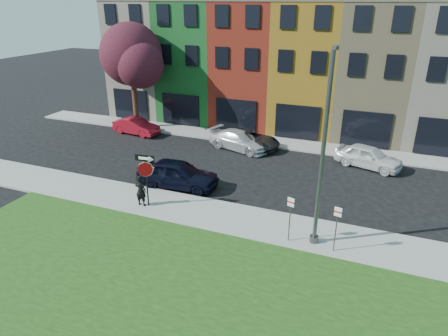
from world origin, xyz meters
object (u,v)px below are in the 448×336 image
at_px(stop_sign, 146,170).
at_px(man, 141,191).
at_px(street_lamp, 323,153).
at_px(sedan_near, 178,174).

relative_size(stop_sign, man, 1.68).
height_order(man, street_lamp, street_lamp).
bearing_deg(street_lamp, stop_sign, 175.46).
height_order(stop_sign, sedan_near, stop_sign).
bearing_deg(man, sedan_near, -103.04).
relative_size(sedan_near, street_lamp, 0.59).
xyz_separation_m(man, street_lamp, (9.08, 0.10, 3.38)).
bearing_deg(sedan_near, man, 163.63).
bearing_deg(stop_sign, sedan_near, 78.54).
relative_size(stop_sign, street_lamp, 0.34).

